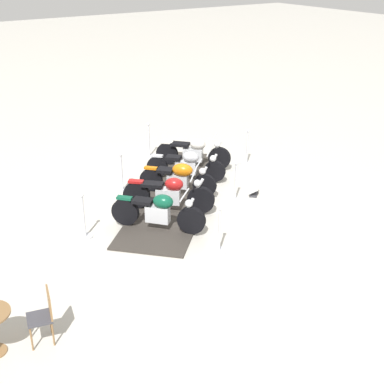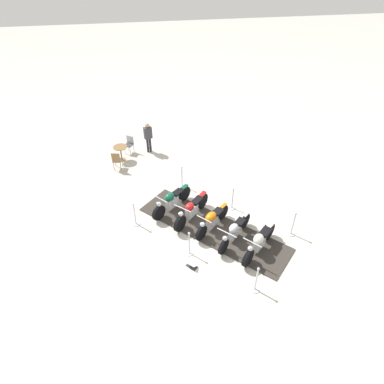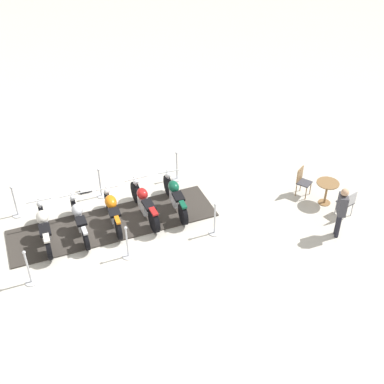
# 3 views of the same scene
# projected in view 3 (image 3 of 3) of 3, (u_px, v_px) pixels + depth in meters

# --- Properties ---
(ground_plane) EXTENTS (80.00, 80.00, 0.00)m
(ground_plane) POSITION_uv_depth(u_px,v_px,m) (114.00, 224.00, 14.87)
(ground_plane) COLOR beige
(display_platform) EXTENTS (5.58, 5.50, 0.04)m
(display_platform) POSITION_uv_depth(u_px,v_px,m) (114.00, 223.00, 14.86)
(display_platform) COLOR #38332D
(display_platform) RESTS_ON ground_plane
(motorcycle_forest) EXTENTS (1.56, 1.79, 0.96)m
(motorcycle_forest) POSITION_uv_depth(u_px,v_px,m) (175.00, 195.00, 15.22)
(motorcycle_forest) COLOR black
(motorcycle_forest) RESTS_ON display_platform
(motorcycle_maroon) EXTENTS (1.75, 1.68, 0.99)m
(motorcycle_maroon) POSITION_uv_depth(u_px,v_px,m) (144.00, 203.00, 14.91)
(motorcycle_maroon) COLOR black
(motorcycle_maroon) RESTS_ON display_platform
(motorcycle_copper) EXTENTS (1.47, 1.62, 0.92)m
(motorcycle_copper) POSITION_uv_depth(u_px,v_px,m) (112.00, 209.00, 14.61)
(motorcycle_copper) COLOR black
(motorcycle_copper) RESTS_ON display_platform
(motorcycle_chrome) EXTENTS (1.64, 1.67, 0.89)m
(motorcycle_chrome) POSITION_uv_depth(u_px,v_px,m) (79.00, 218.00, 14.32)
(motorcycle_chrome) COLOR black
(motorcycle_chrome) RESTS_ON display_platform
(motorcycle_cream) EXTENTS (1.61, 1.75, 0.96)m
(motorcycle_cream) POSITION_uv_depth(u_px,v_px,m) (44.00, 226.00, 13.99)
(motorcycle_cream) COLOR black
(motorcycle_cream) RESTS_ON display_platform
(stanchion_right_mid) EXTENTS (0.29, 0.29, 1.06)m
(stanchion_right_mid) POSITION_uv_depth(u_px,v_px,m) (100.00, 187.00, 15.81)
(stanchion_right_mid) COLOR silver
(stanchion_right_mid) RESTS_ON ground_plane
(stanchion_right_rear) EXTENTS (0.34, 0.34, 1.08)m
(stanchion_right_rear) POSITION_uv_depth(u_px,v_px,m) (16.00, 206.00, 15.02)
(stanchion_right_rear) COLOR silver
(stanchion_right_rear) RESTS_ON ground_plane
(stanchion_left_rear) EXTENTS (0.33, 0.33, 1.10)m
(stanchion_left_rear) POSITION_uv_depth(u_px,v_px,m) (29.00, 273.00, 12.71)
(stanchion_left_rear) COLOR silver
(stanchion_left_rear) RESTS_ON ground_plane
(stanchion_left_mid) EXTENTS (0.34, 0.34, 1.06)m
(stanchion_left_mid) POSITION_uv_depth(u_px,v_px,m) (128.00, 247.00, 13.53)
(stanchion_left_mid) COLOR silver
(stanchion_left_mid) RESTS_ON ground_plane
(stanchion_right_front) EXTENTS (0.35, 0.35, 1.07)m
(stanchion_right_front) POSITION_uv_depth(u_px,v_px,m) (177.00, 171.00, 16.64)
(stanchion_right_front) COLOR silver
(stanchion_right_front) RESTS_ON ground_plane
(stanchion_left_front) EXTENTS (0.34, 0.34, 1.08)m
(stanchion_left_front) POSITION_uv_depth(u_px,v_px,m) (215.00, 224.00, 14.33)
(stanchion_left_front) COLOR silver
(stanchion_left_front) RESTS_ON ground_plane
(info_placard) EXTENTS (0.43, 0.42, 0.22)m
(info_placard) POSITION_uv_depth(u_px,v_px,m) (86.00, 190.00, 16.18)
(info_placard) COLOR #333338
(info_placard) RESTS_ON ground_plane
(cafe_table) EXTENTS (0.70, 0.70, 0.78)m
(cafe_table) POSITION_uv_depth(u_px,v_px,m) (327.00, 188.00, 15.39)
(cafe_table) COLOR olive
(cafe_table) RESTS_ON ground_plane
(cafe_chair_near_table) EXTENTS (0.48, 0.48, 0.96)m
(cafe_chair_near_table) POSITION_uv_depth(u_px,v_px,m) (302.00, 180.00, 15.80)
(cafe_chair_near_table) COLOR olive
(cafe_chair_near_table) RESTS_ON ground_plane
(cafe_chair_across_table) EXTENTS (0.55, 0.55, 0.92)m
(cafe_chair_across_table) POSITION_uv_depth(u_px,v_px,m) (347.00, 202.00, 14.87)
(cafe_chair_across_table) COLOR #B7B7BC
(cafe_chair_across_table) RESTS_ON ground_plane
(bystander_person) EXTENTS (0.32, 0.45, 1.64)m
(bystander_person) POSITION_uv_depth(u_px,v_px,m) (342.00, 208.00, 13.89)
(bystander_person) COLOR #23232D
(bystander_person) RESTS_ON ground_plane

